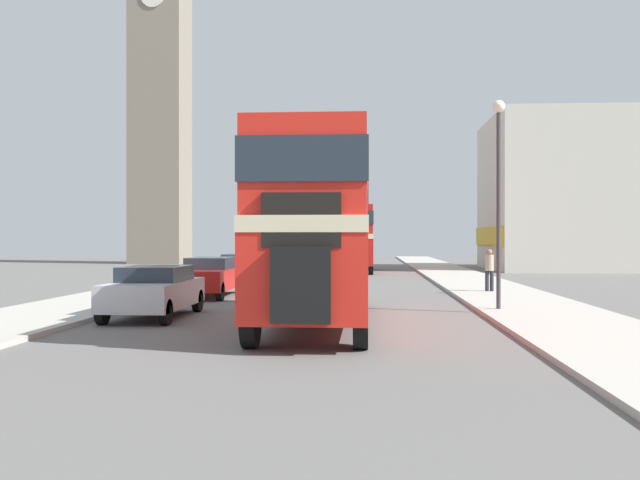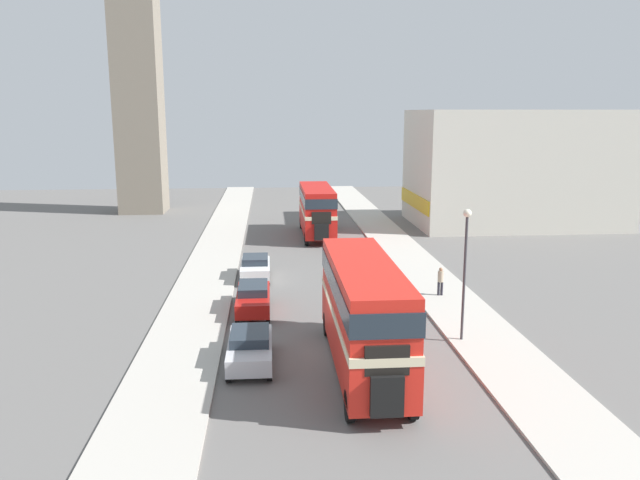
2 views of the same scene
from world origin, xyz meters
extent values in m
plane|color=slate|center=(0.00, 0.00, 0.00)|extent=(120.00, 120.00, 0.00)
cube|color=#B7B2A8|center=(6.75, 0.00, 0.06)|extent=(3.50, 120.00, 0.12)
cube|color=#B7B2A8|center=(-6.75, 0.00, 0.06)|extent=(3.50, 120.00, 0.12)
cube|color=red|center=(0.73, -1.80, 1.36)|extent=(2.38, 9.95, 1.70)
cube|color=beige|center=(0.73, -1.80, 2.36)|extent=(2.40, 10.00, 0.31)
cube|color=red|center=(0.73, -1.80, 3.44)|extent=(2.33, 9.75, 1.85)
cube|color=#232D38|center=(0.73, -1.80, 3.53)|extent=(2.40, 9.85, 0.83)
cube|color=black|center=(0.73, -6.87, 1.27)|extent=(1.07, 0.20, 1.36)
cube|color=black|center=(0.73, -6.73, 2.42)|extent=(1.43, 0.12, 0.99)
cylinder|color=black|center=(-0.32, -5.91, 0.54)|extent=(0.28, 1.07, 1.07)
cylinder|color=black|center=(1.78, -5.91, 0.54)|extent=(0.28, 1.07, 1.07)
cylinder|color=black|center=(-0.32, 2.21, 0.54)|extent=(0.28, 1.07, 1.07)
cylinder|color=black|center=(1.78, 2.21, 0.54)|extent=(0.28, 1.07, 1.07)
cube|color=red|center=(1.00, 25.61, 1.29)|extent=(2.44, 9.08, 1.57)
cube|color=beige|center=(1.00, 25.61, 2.22)|extent=(2.46, 9.13, 0.28)
cube|color=red|center=(1.00, 25.61, 3.21)|extent=(2.39, 8.90, 1.71)
cube|color=#232D38|center=(1.00, 25.61, 3.30)|extent=(2.46, 8.99, 0.77)
cube|color=black|center=(1.00, 20.97, 1.21)|extent=(1.10, 0.20, 1.25)
cube|color=black|center=(1.00, 21.11, 2.27)|extent=(1.46, 0.12, 0.91)
cylinder|color=black|center=(-0.08, 21.93, 0.54)|extent=(0.28, 1.07, 1.07)
cylinder|color=black|center=(2.07, 21.93, 0.54)|extent=(0.28, 1.07, 1.07)
cylinder|color=black|center=(-0.08, 29.19, 0.54)|extent=(0.28, 1.07, 1.07)
cylinder|color=black|center=(2.07, 29.19, 0.54)|extent=(0.28, 1.07, 1.07)
cube|color=silver|center=(-3.74, -0.90, 0.63)|extent=(1.76, 4.12, 0.68)
cube|color=#232D38|center=(-3.74, -0.73, 1.16)|extent=(1.55, 2.14, 0.39)
cylinder|color=black|center=(-4.52, -2.51, 0.32)|extent=(0.20, 0.64, 0.64)
cylinder|color=black|center=(-2.96, -2.51, 0.32)|extent=(0.20, 0.64, 0.64)
cylinder|color=black|center=(-4.52, 0.72, 0.32)|extent=(0.20, 0.64, 0.64)
cylinder|color=black|center=(-2.96, 0.72, 0.32)|extent=(0.20, 0.64, 0.64)
cube|color=red|center=(-3.77, 5.98, 0.64)|extent=(1.67, 4.50, 0.70)
cube|color=#232D38|center=(-3.77, 6.16, 1.20)|extent=(1.47, 2.34, 0.42)
cylinder|color=black|center=(-4.51, 4.18, 0.32)|extent=(0.20, 0.64, 0.64)
cylinder|color=black|center=(-3.03, 4.18, 0.32)|extent=(0.20, 0.64, 0.64)
cylinder|color=black|center=(-4.51, 7.78, 0.32)|extent=(0.20, 0.64, 0.64)
cylinder|color=black|center=(-3.03, 7.78, 0.32)|extent=(0.20, 0.64, 0.64)
cube|color=white|center=(-3.79, 12.41, 0.64)|extent=(1.74, 3.95, 0.70)
cube|color=#232D38|center=(-3.79, 12.57, 1.19)|extent=(1.53, 2.05, 0.41)
cylinder|color=black|center=(-4.56, 10.88, 0.32)|extent=(0.20, 0.64, 0.64)
cylinder|color=black|center=(-3.02, 10.88, 0.32)|extent=(0.20, 0.64, 0.64)
cylinder|color=black|center=(-4.56, 13.93, 0.32)|extent=(0.20, 0.64, 0.64)
cylinder|color=black|center=(-3.02, 13.93, 0.32)|extent=(0.20, 0.64, 0.64)
cylinder|color=#282833|center=(6.37, 7.69, 0.50)|extent=(0.14, 0.14, 0.76)
cylinder|color=#282833|center=(6.54, 7.69, 0.50)|extent=(0.14, 0.14, 0.76)
cylinder|color=tan|center=(6.46, 7.69, 1.18)|extent=(0.32, 0.32, 0.60)
sphere|color=#9E7051|center=(6.46, 7.69, 1.59)|extent=(0.21, 0.21, 0.21)
cylinder|color=#38383D|center=(5.57, 0.91, 2.87)|extent=(0.12, 0.12, 5.50)
sphere|color=#EFEACC|center=(5.57, 0.91, 5.80)|extent=(0.36, 0.36, 0.36)
cube|color=gray|center=(-15.70, 40.04, 13.43)|extent=(4.39, 4.39, 26.85)
cube|color=beige|center=(19.11, 29.88, 5.13)|extent=(17.86, 10.97, 10.26)
cube|color=gold|center=(10.12, 29.88, 2.26)|extent=(0.12, 10.42, 1.23)
camera|label=1|loc=(1.92, -19.37, 2.09)|focal=40.00mm
camera|label=2|loc=(-2.85, -24.80, 10.02)|focal=35.00mm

